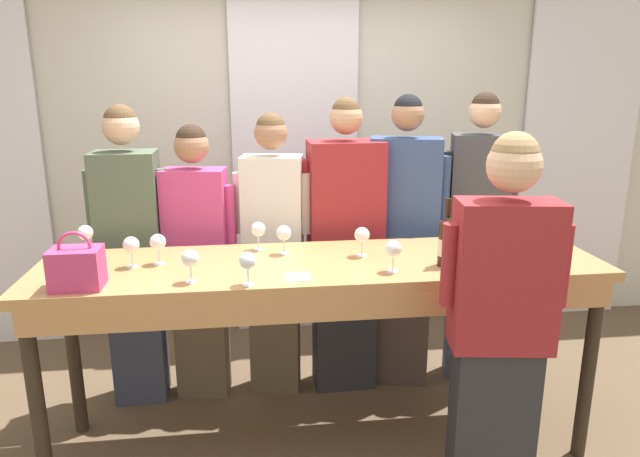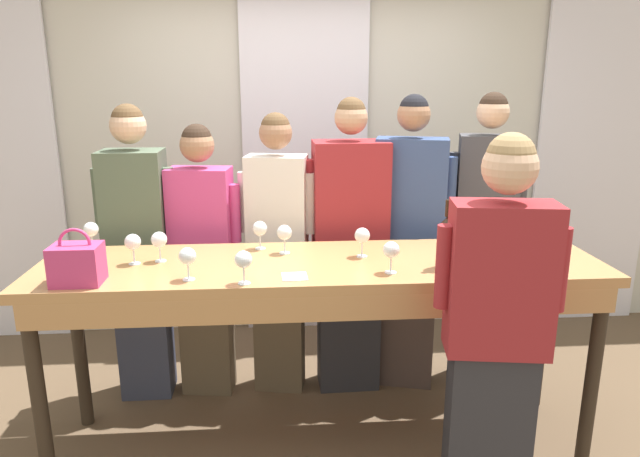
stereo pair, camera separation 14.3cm
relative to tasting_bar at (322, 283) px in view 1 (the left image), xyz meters
The scene contains 26 objects.
ground_plane 0.93m from the tasting_bar, 90.00° to the left, with size 18.00×18.00×0.00m, color brown.
wall_back 1.68m from the tasting_bar, 90.00° to the left, with size 12.00×0.06×2.80m.
curtain_panel_center 1.60m from the tasting_bar, 90.00° to the left, with size 0.92×0.03×2.69m.
curtain_panel_right 2.75m from the tasting_bar, 34.58° to the left, with size 0.92×0.03×2.69m.
tasting_bar is the anchor object (origin of this frame).
wine_bottle 0.64m from the tasting_bar, 11.52° to the right, with size 0.08×0.08×0.33m.
handbag 1.14m from the tasting_bar, 169.26° to the right, with size 0.21×0.16×0.25m.
wine_glass_front_left 0.33m from the tasting_bar, 136.60° to the left, with size 0.08×0.08×0.15m.
wine_glass_front_mid 1.01m from the tasting_bar, 10.98° to the right, with size 0.08×0.08×0.15m.
wine_glass_front_right 0.83m from the tasting_bar, behind, with size 0.08×0.08×0.15m.
wine_glass_center_left 0.50m from the tasting_bar, 143.47° to the right, with size 0.08×0.08×0.15m.
wine_glass_center_mid 1.25m from the tasting_bar, 165.65° to the left, with size 0.08×0.08×0.15m.
wine_glass_center_right 0.95m from the tasting_bar, behind, with size 0.08×0.08×0.15m.
wine_glass_back_left 0.96m from the tasting_bar, 16.38° to the left, with size 0.08×0.08×0.15m.
wine_glass_back_mid 0.42m from the tasting_bar, 29.39° to the right, with size 0.08×0.08×0.15m.
wine_glass_back_right 0.32m from the tasting_bar, 21.29° to the left, with size 0.08×0.08×0.15m.
wine_glass_near_host 0.46m from the tasting_bar, 139.80° to the left, with size 0.08×0.08×0.15m.
wine_glass_by_bottle 0.69m from the tasting_bar, 161.96° to the right, with size 0.08×0.08×0.15m.
napkin 0.27m from the tasting_bar, 124.92° to the right, with size 0.12×0.12×0.00m.
guest_olive_jacket 1.21m from the tasting_bar, 148.87° to the left, with size 0.46×0.27×1.78m.
guest_pink_top 0.92m from the tasting_bar, 136.59° to the left, with size 0.48×0.26×1.67m.
guest_cream_sweater 0.66m from the tasting_bar, 108.90° to the left, with size 0.47×0.27×1.73m.
guest_striped_shirt 0.67m from the tasting_bar, 70.70° to the left, with size 0.55×0.28×1.82m.
guest_navy_coat 0.86m from the tasting_bar, 47.01° to the left, with size 0.53×0.31×1.83m.
guest_beige_cap 1.23m from the tasting_bar, 30.77° to the left, with size 0.47×0.29×1.84m.
host_pouring 0.88m from the tasting_bar, 38.19° to the right, with size 0.54×0.27×1.72m.
Camera 1 is at (-0.35, -2.69, 1.92)m, focal length 32.00 mm.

